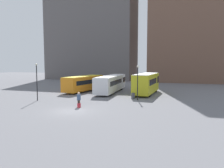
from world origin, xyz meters
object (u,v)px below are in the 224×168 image
bus_0 (84,83)px  bus_1 (111,83)px  bus_2 (146,83)px  lamp_post_1 (138,79)px  trash_bin (133,96)px  suitcase (79,105)px  traveler (79,98)px  lamp_post_0 (37,79)px

bus_0 → bus_1: 5.02m
bus_2 → lamp_post_1: lamp_post_1 is taller
bus_1 → lamp_post_1: (5.96, -6.94, 1.26)m
trash_bin → suitcase: bearing=-120.7°
bus_0 → traveler: 14.10m
bus_0 → suitcase: bearing=-148.3°
bus_0 → lamp_post_1: size_ratio=2.12×
bus_2 → traveler: 14.29m
suitcase → bus_1: bearing=3.5°
lamp_post_0 → trash_bin: 13.50m
bus_0 → suitcase: 14.66m
bus_0 → trash_bin: bus_0 is taller
bus_1 → suitcase: bearing=179.8°
bus_2 → lamp_post_1: 6.44m
traveler → trash_bin: traveler is taller
bus_2 → lamp_post_0: size_ratio=1.85×
suitcase → lamp_post_1: (5.48, 7.06, 2.61)m
bus_2 → lamp_post_1: (-0.30, -6.34, 1.04)m
bus_1 → suitcase: bus_1 is taller
bus_2 → lamp_post_1: bearing=-178.7°
lamp_post_0 → lamp_post_1: 13.67m
bus_2 → suitcase: (-5.77, -13.40, -1.57)m
trash_bin → bus_2: bearing=78.9°
lamp_post_1 → trash_bin: 2.69m
traveler → lamp_post_1: 8.92m
bus_0 → bus_2: size_ratio=1.07×
lamp_post_1 → trash_bin: (-0.79, 0.84, -2.43)m
bus_0 → lamp_post_0: 11.29m
bus_1 → lamp_post_0: size_ratio=2.49×
lamp_post_0 → trash_bin: (12.11, 5.37, -2.59)m
lamp_post_0 → lamp_post_1: lamp_post_0 is taller
bus_1 → trash_bin: 8.09m
traveler → suitcase: (0.24, -0.46, -0.78)m
bus_0 → suitcase: size_ratio=14.04×
bus_2 → lamp_post_0: bearing=133.5°
bus_1 → bus_0: bearing=93.1°
bus_1 → lamp_post_0: bearing=146.7°
bus_1 → traveler: (0.25, -13.54, -0.57)m
lamp_post_0 → suitcase: bearing=-18.7°
bus_2 → suitcase: size_ratio=13.08×
bus_1 → bus_2: bus_2 is taller
bus_1 → traveler: bus_1 is taller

